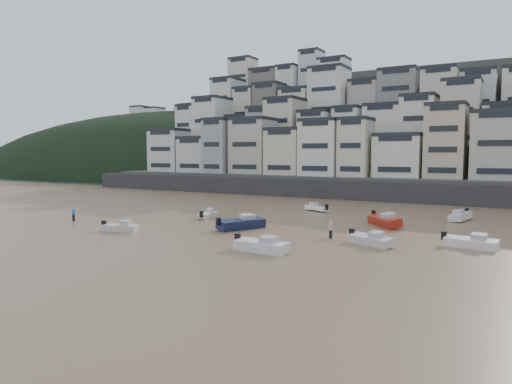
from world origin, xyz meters
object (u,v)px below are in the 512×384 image
Objects in this scene: boat_d at (471,241)px; boat_i at (460,215)px; boat_b at (371,238)px; person_blue at (73,214)px; boat_c at (241,222)px; person_pink at (331,230)px; boat_a at (261,243)px; boat_h at (317,207)px; boat_j at (121,226)px; boat_e at (384,219)px; boat_f at (208,214)px.

boat_d is 18.28m from boat_i.
boat_b is 37.41m from person_blue.
boat_c is 3.60× the size of person_pink.
person_blue is (-45.53, -6.97, 0.19)m from boat_d.
boat_b is at bearing -19.36° from person_pink.
boat_a is 31.82m from boat_i.
boat_h is 0.79× the size of boat_i.
boat_a reaches higher than boat_h.
boat_d reaches higher than boat_b.
boat_b is at bearing -3.31° from boat_j.
person_blue is 1.00× the size of person_pink.
boat_j is (-10.77, -7.98, -0.27)m from boat_c.
boat_e is 38.76m from person_blue.
boat_c reaches higher than boat_i.
boat_e is 10.71m from person_pink.
boat_b is 1.18× the size of boat_f.
boat_b is 8.93m from boat_d.
person_pink is at bearing 138.83° from boat_h.
person_pink is at bearing -16.31° from boat_i.
boat_a is 3.16× the size of person_blue.
boat_h is at bearing 148.16° from boat_d.
person_pink is at bearing -165.91° from boat_d.
boat_f is at bearing 179.79° from boat_d.
boat_h is 2.48× the size of person_blue.
person_pink reaches higher than boat_b.
boat_h is (-6.58, 28.67, -0.16)m from boat_a.
boat_i reaches higher than boat_b.
person_blue is at bearing -107.79° from boat_e.
person_blue is (-42.81, -25.04, 0.13)m from boat_i.
boat_f is 2.37× the size of person_pink.
boat_e is at bearing -87.68° from boat_f.
boat_d is 46.06m from person_blue.
person_blue reaches higher than boat_d.
boat_f is (-32.23, 3.83, -0.12)m from boat_d.
person_blue is (-37.23, -3.66, 0.21)m from boat_b.
boat_f is 0.96× the size of boat_j.
boat_b is 22.10m from boat_i.
boat_f is 13.55m from boat_j.
boat_b is 0.97× the size of boat_d.
boat_a is at bearing -138.86° from boat_d.
boat_b is at bearing -151.75° from boat_d.
person_blue reaches higher than boat_h.
boat_c is 1.46× the size of boat_j.
boat_a is at bearing -20.93° from boat_j.
person_pink is at bearing 76.83° from boat_a.
person_pink is (-2.82, -10.33, 0.05)m from boat_e.
person_blue is at bearing -164.74° from boat_d.
boat_c is 17.04m from boat_e.
boat_b reaches higher than boat_j.
boat_d is at bearing 7.53° from person_pink.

